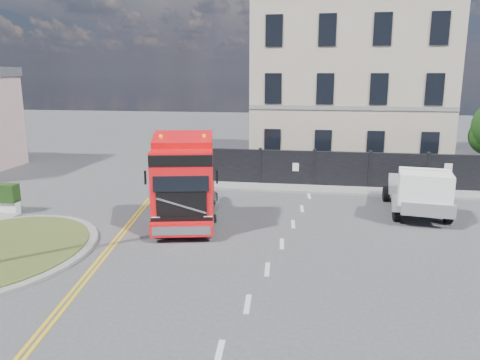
# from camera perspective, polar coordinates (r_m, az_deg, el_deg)

# --- Properties ---
(ground) EXTENTS (120.00, 120.00, 0.00)m
(ground) POSITION_cam_1_polar(r_m,az_deg,el_deg) (18.29, -4.10, -6.82)
(ground) COLOR #424244
(ground) RESTS_ON ground
(hoarding_fence) EXTENTS (18.80, 0.25, 2.00)m
(hoarding_fence) POSITION_cam_1_polar(r_m,az_deg,el_deg) (26.37, 14.54, 1.14)
(hoarding_fence) COLOR black
(hoarding_fence) RESTS_ON ground
(georgian_building) EXTENTS (12.30, 10.30, 12.80)m
(georgian_building) POSITION_cam_1_polar(r_m,az_deg,el_deg) (33.31, 12.92, 11.83)
(georgian_building) COLOR #BFB398
(georgian_building) RESTS_ON ground
(pavement_far) EXTENTS (20.00, 1.60, 0.12)m
(pavement_far) POSITION_cam_1_polar(r_m,az_deg,el_deg) (25.65, 13.37, -1.27)
(pavement_far) COLOR gray
(pavement_far) RESTS_ON ground
(truck) EXTENTS (3.60, 6.60, 3.74)m
(truck) POSITION_cam_1_polar(r_m,az_deg,el_deg) (19.20, -6.80, -0.71)
(truck) COLOR black
(truck) RESTS_ON ground
(flatbed_pickup) EXTENTS (2.74, 5.46, 2.17)m
(flatbed_pickup) POSITION_cam_1_polar(r_m,az_deg,el_deg) (21.62, 21.16, -1.35)
(flatbed_pickup) COLOR slate
(flatbed_pickup) RESTS_ON ground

